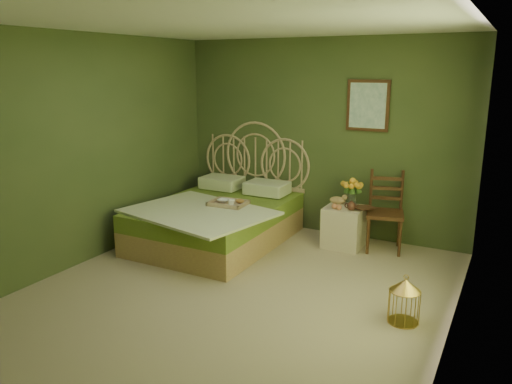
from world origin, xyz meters
The scene contains 14 objects.
floor centered at (0.00, 0.00, 0.00)m, with size 4.50×4.50×0.00m, color tan.
ceiling centered at (0.00, 0.00, 2.60)m, with size 4.50×4.50×0.00m, color silver.
wall_back centered at (0.00, 2.25, 1.30)m, with size 4.00×4.00×0.00m, color #4F5A2F.
wall_left centered at (-2.00, 0.00, 1.30)m, with size 4.50×4.50×0.00m, color #4F5A2F.
wall_right centered at (2.00, 0.00, 1.30)m, with size 4.50×4.50×0.00m, color #4F5A2F.
wall_art centered at (0.62, 2.22, 1.75)m, with size 0.54×0.04×0.64m.
bed centered at (-0.99, 1.24, 0.32)m, with size 1.86×2.34×1.45m.
nightstand centered at (0.53, 1.81, 0.35)m, with size 0.47×0.48×0.95m.
chair centered at (1.00, 1.98, 0.55)m, with size 0.53×0.53×0.99m.
birdcage centered at (1.61, 0.16, 0.20)m, with size 0.27×0.27×0.41m.
book_lower centered at (0.70, 1.81, 0.53)m, with size 0.15×0.20×0.02m, color #381E0F.
book_upper centered at (0.70, 1.81, 0.55)m, with size 0.17×0.23×0.02m, color #472819.
cereal_bowl centered at (-0.87, 1.16, 0.58)m, with size 0.15×0.15×0.04m, color white.
coffee_cup centered at (-0.69, 1.05, 0.60)m, with size 0.09×0.09×0.08m, color white.
Camera 1 is at (2.36, -4.03, 2.21)m, focal length 35.00 mm.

